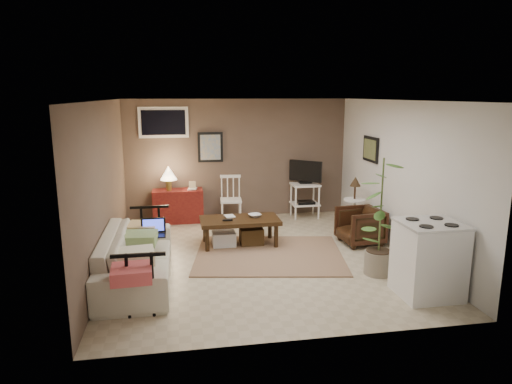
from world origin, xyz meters
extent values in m
plane|color=#C1B293|center=(0.00, 0.00, 0.00)|extent=(5.00, 5.00, 0.00)
cube|color=black|center=(-0.55, 2.48, 1.45)|extent=(0.50, 0.03, 0.60)
cube|color=black|center=(2.23, 1.05, 1.52)|extent=(0.03, 0.60, 0.45)
cube|color=white|center=(-1.45, 2.48, 1.95)|extent=(0.96, 0.03, 0.60)
cube|color=#9A7259|center=(0.17, 0.05, 0.01)|extent=(2.55, 2.18, 0.02)
cube|color=#311C0D|center=(-0.22, 0.60, 0.43)|extent=(1.31, 0.68, 0.07)
cylinder|color=#311C0D|center=(-0.78, 0.34, 0.21)|extent=(0.07, 0.07, 0.41)
cylinder|color=#311C0D|center=(0.35, 0.35, 0.21)|extent=(0.07, 0.07, 0.41)
cylinder|color=#311C0D|center=(-0.79, 0.84, 0.21)|extent=(0.07, 0.07, 0.41)
cylinder|color=#311C0D|center=(0.34, 0.85, 0.21)|extent=(0.07, 0.07, 0.41)
cube|color=black|center=(-0.44, 0.49, 0.48)|extent=(0.16, 0.06, 0.02)
cube|color=#49301A|center=(-0.02, 0.60, 0.15)|extent=(0.38, 0.33, 0.28)
cube|color=silver|center=(-0.49, 0.59, 0.13)|extent=(0.38, 0.33, 0.24)
imported|color=beige|center=(-1.80, -0.59, 0.45)|extent=(0.66, 2.28, 0.89)
cube|color=black|center=(-1.58, -0.26, 0.51)|extent=(0.35, 0.24, 0.02)
cube|color=black|center=(-1.58, -0.14, 0.63)|extent=(0.35, 0.02, 0.22)
cube|color=blue|center=(-1.58, -0.15, 0.63)|extent=(0.30, 0.00, 0.17)
cube|color=maroon|center=(-1.23, 2.25, 0.32)|extent=(0.97, 0.43, 0.65)
cylinder|color=olive|center=(-1.39, 2.20, 0.76)|extent=(0.11, 0.11, 0.22)
cone|color=beige|center=(-1.39, 2.20, 1.00)|extent=(0.32, 0.32, 0.26)
cube|color=tan|center=(-0.94, 2.27, 0.73)|extent=(0.13, 0.02, 0.16)
cube|color=white|center=(-0.19, 2.09, 0.43)|extent=(0.44, 0.44, 0.04)
cylinder|color=white|center=(-0.38, 1.93, 0.21)|extent=(0.04, 0.04, 0.41)
cylinder|color=white|center=(-0.03, 1.90, 0.21)|extent=(0.04, 0.04, 0.41)
cylinder|color=white|center=(-0.35, 2.28, 0.21)|extent=(0.04, 0.04, 0.41)
cylinder|color=white|center=(0.00, 2.25, 0.21)|extent=(0.04, 0.04, 0.41)
cube|color=white|center=(-0.18, 2.28, 0.88)|extent=(0.41, 0.07, 0.06)
cube|color=white|center=(1.34, 2.17, 0.68)|extent=(0.55, 0.45, 0.04)
cube|color=white|center=(1.34, 2.17, 0.28)|extent=(0.55, 0.45, 0.03)
cylinder|color=white|center=(1.10, 1.97, 0.35)|extent=(0.04, 0.04, 0.70)
cylinder|color=white|center=(1.58, 1.97, 0.35)|extent=(0.04, 0.04, 0.70)
cylinder|color=white|center=(1.10, 2.36, 0.35)|extent=(0.04, 0.04, 0.70)
cylinder|color=white|center=(1.58, 2.36, 0.35)|extent=(0.04, 0.04, 0.70)
cube|color=black|center=(1.34, 2.17, 0.73)|extent=(0.25, 0.14, 0.03)
cube|color=black|center=(1.34, 2.17, 0.97)|extent=(0.57, 0.50, 0.42)
cube|color=#CC834F|center=(1.34, 2.17, 0.97)|extent=(0.46, 0.40, 0.34)
cube|color=black|center=(1.34, 2.12, 0.30)|extent=(0.35, 0.25, 0.10)
cylinder|color=white|center=(1.93, 0.98, 0.01)|extent=(0.27, 0.27, 0.03)
cylinder|color=white|center=(1.93, 0.98, 0.31)|extent=(0.05, 0.05, 0.58)
cylinder|color=white|center=(1.93, 0.98, 0.61)|extent=(0.39, 0.39, 0.03)
cylinder|color=black|center=(1.93, 0.98, 0.76)|extent=(0.04, 0.04, 0.25)
cone|color=#362616|center=(1.93, 0.98, 0.96)|extent=(0.19, 0.19, 0.18)
imported|color=black|center=(1.80, 0.35, 0.34)|extent=(0.68, 0.72, 0.68)
cylinder|color=gray|center=(1.53, -0.96, 0.17)|extent=(0.38, 0.38, 0.34)
cylinder|color=#4C602D|center=(1.53, -0.96, 1.00)|extent=(0.03, 0.03, 1.31)
cube|color=white|center=(1.84, -1.72, 0.46)|extent=(0.72, 0.67, 0.92)
cube|color=silver|center=(1.84, -1.72, 0.94)|extent=(0.74, 0.69, 0.03)
cylinder|color=black|center=(1.67, -1.88, 0.96)|extent=(0.16, 0.16, 0.01)
cylinder|color=black|center=(2.00, -1.88, 0.96)|extent=(0.16, 0.16, 0.01)
cylinder|color=black|center=(1.67, -1.55, 0.96)|extent=(0.16, 0.16, 0.01)
cylinder|color=black|center=(2.00, -1.55, 0.96)|extent=(0.16, 0.16, 0.01)
imported|color=#311C0D|center=(0.04, 0.66, 0.57)|extent=(0.21, 0.12, 0.20)
imported|color=#311C0D|center=(-0.45, 0.73, 0.58)|extent=(0.16, 0.04, 0.22)
imported|color=#311C0D|center=(-1.03, 2.24, 0.77)|extent=(0.18, 0.05, 0.24)
camera|label=1|loc=(-1.19, -6.65, 2.49)|focal=32.00mm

